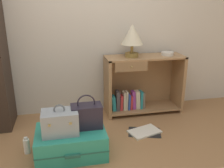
# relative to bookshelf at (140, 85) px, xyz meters

# --- Properties ---
(back_wall) EXTENTS (6.40, 0.10, 2.60)m
(back_wall) POSITION_rel_bookshelf_xyz_m (-0.73, 0.25, 0.93)
(back_wall) COLOR beige
(back_wall) RESTS_ON ground_plane
(bookshelf) EXTENTS (1.03, 0.39, 0.78)m
(bookshelf) POSITION_rel_bookshelf_xyz_m (0.00, 0.00, 0.00)
(bookshelf) COLOR #A37A51
(bookshelf) RESTS_ON ground_plane
(table_lamp) EXTENTS (0.28, 0.28, 0.41)m
(table_lamp) POSITION_rel_bookshelf_xyz_m (-0.14, -0.02, 0.67)
(table_lamp) COLOR olive
(table_lamp) RESTS_ON bookshelf
(bowl) EXTENTS (0.16, 0.16, 0.04)m
(bowl) POSITION_rel_bookshelf_xyz_m (0.35, -0.03, 0.42)
(bowl) COLOR silver
(bowl) RESTS_ON bookshelf
(suitcase_large) EXTENTS (0.68, 0.50, 0.26)m
(suitcase_large) POSITION_rel_bookshelf_xyz_m (-0.98, -0.84, -0.24)
(suitcase_large) COLOR teal
(suitcase_large) RESTS_ON ground_plane
(train_case) EXTENTS (0.34, 0.24, 0.30)m
(train_case) POSITION_rel_bookshelf_xyz_m (-1.08, -0.87, 0.00)
(train_case) COLOR #8E99A3
(train_case) RESTS_ON suitcase_large
(handbag) EXTENTS (0.30, 0.17, 0.35)m
(handbag) POSITION_rel_bookshelf_xyz_m (-0.82, -0.80, 0.01)
(handbag) COLOR #231E2D
(handbag) RESTS_ON suitcase_large
(bottle) EXTENTS (0.06, 0.06, 0.18)m
(bottle) POSITION_rel_bookshelf_xyz_m (-1.42, -0.74, -0.29)
(bottle) COLOR white
(bottle) RESTS_ON ground_plane
(open_book_on_floor) EXTENTS (0.42, 0.34, 0.02)m
(open_book_on_floor) POSITION_rel_bookshelf_xyz_m (-0.13, -0.59, -0.37)
(open_book_on_floor) COLOR white
(open_book_on_floor) RESTS_ON ground_plane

